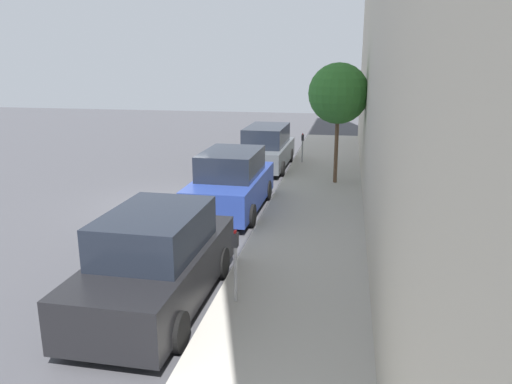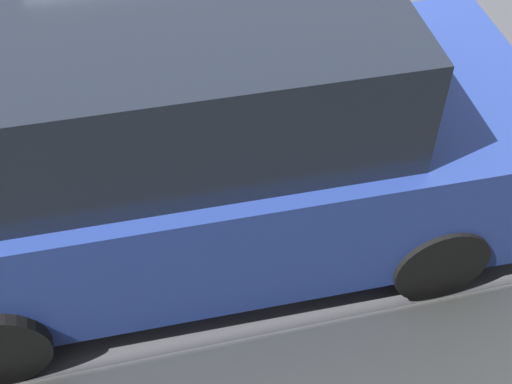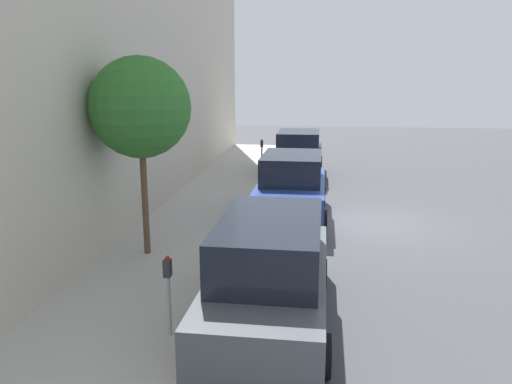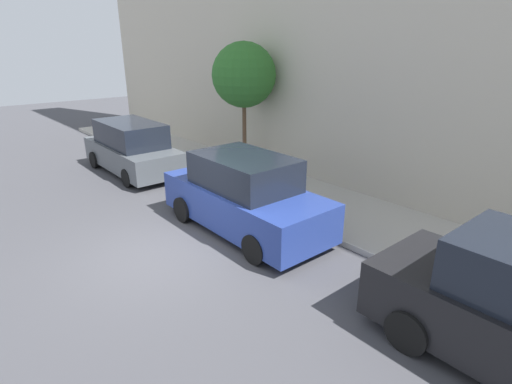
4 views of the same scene
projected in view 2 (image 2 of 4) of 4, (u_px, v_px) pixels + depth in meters
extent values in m
plane|color=#424247|center=(183.00, 51.00, 7.21)|extent=(60.00, 60.00, 0.00)
cube|color=navy|center=(200.00, 164.00, 5.09)|extent=(2.04, 4.83, 0.96)
cube|color=black|center=(192.00, 63.00, 4.45)|extent=(1.77, 2.63, 0.80)
cylinder|color=black|center=(352.00, 93.00, 6.20)|extent=(0.22, 0.69, 0.69)
cylinder|color=black|center=(437.00, 258.00, 4.95)|extent=(0.22, 0.69, 0.69)
cylinder|color=black|center=(0.00, 146.00, 5.73)|extent=(0.22, 0.69, 0.69)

